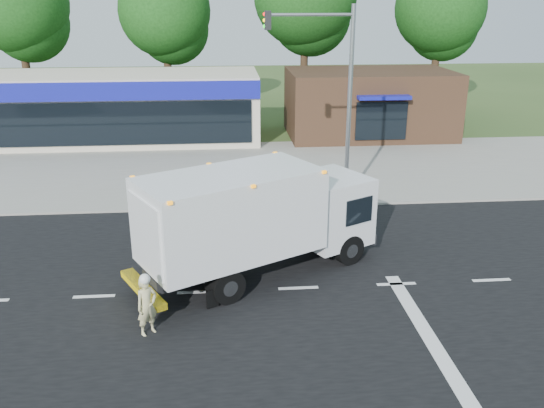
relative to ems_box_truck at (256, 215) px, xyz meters
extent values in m
plane|color=#385123|center=(1.21, -1.02, -2.00)|extent=(120.00, 120.00, 0.00)
cube|color=black|center=(1.21, -1.02, -2.00)|extent=(60.00, 14.00, 0.02)
cube|color=gray|center=(1.21, 7.18, -1.94)|extent=(60.00, 2.40, 0.12)
cube|color=gray|center=(1.21, 12.98, -1.99)|extent=(60.00, 9.00, 0.02)
cube|color=silver|center=(-4.79, -1.02, -1.98)|extent=(1.20, 0.15, 0.01)
cube|color=silver|center=(-1.79, -1.02, -1.98)|extent=(1.20, 0.15, 0.01)
cube|color=silver|center=(1.21, -1.02, -1.98)|extent=(1.20, 0.15, 0.01)
cube|color=silver|center=(4.21, -1.02, -1.98)|extent=(1.20, 0.15, 0.01)
cube|color=silver|center=(7.21, -1.02, -1.98)|extent=(1.20, 0.15, 0.01)
cube|color=silver|center=(4.21, -4.02, -1.98)|extent=(0.40, 7.00, 0.01)
cube|color=black|center=(-0.75, -0.41, -1.26)|extent=(5.14, 3.45, 0.37)
cube|color=silver|center=(2.54, 1.38, -0.37)|extent=(2.94, 3.00, 2.22)
cube|color=black|center=(3.42, 1.86, -0.15)|extent=(1.10, 1.84, 0.95)
cube|color=white|center=(-0.75, -0.41, 0.21)|extent=(5.84, 4.74, 2.48)
cube|color=silver|center=(-3.09, -1.68, 0.16)|extent=(1.06, 1.88, 2.00)
cube|color=yellow|center=(-3.26, -1.77, -1.42)|extent=(1.53, 2.40, 0.19)
cube|color=orange|center=(-0.75, -0.41, 1.43)|extent=(5.68, 4.68, 0.08)
cylinder|color=black|center=(2.11, 2.29, -1.49)|extent=(1.04, 0.76, 1.01)
cylinder|color=black|center=(3.06, 0.52, -1.49)|extent=(1.04, 0.76, 1.01)
cylinder|color=black|center=(-1.91, 0.17, -1.49)|extent=(1.04, 0.76, 1.01)
cylinder|color=black|center=(-0.90, -1.69, -1.49)|extent=(1.04, 0.76, 1.01)
imported|color=#CDC288|center=(-2.97, -3.11, -1.20)|extent=(0.69, 0.66, 1.59)
sphere|color=white|center=(-2.97, -3.11, -0.44)|extent=(0.28, 0.28, 0.28)
cube|color=beige|center=(-7.79, 18.98, 0.00)|extent=(18.00, 6.00, 4.00)
cube|color=#13189C|center=(-7.79, 15.93, 1.40)|extent=(18.00, 0.30, 1.00)
cube|color=black|center=(-7.79, 15.93, -0.40)|extent=(17.00, 0.12, 2.40)
cube|color=#382316|center=(8.21, 18.98, 0.00)|extent=(10.00, 6.00, 4.00)
cube|color=#13189C|center=(8.21, 15.88, 0.90)|extent=(3.00, 1.20, 0.20)
cube|color=black|center=(8.21, 15.93, -0.50)|extent=(3.00, 0.12, 2.20)
cylinder|color=gray|center=(4.21, 6.58, 2.00)|extent=(0.18, 0.18, 8.00)
cylinder|color=gray|center=(2.51, 6.58, 5.60)|extent=(3.40, 0.12, 0.12)
cube|color=black|center=(0.91, 6.58, 5.40)|extent=(0.25, 0.25, 0.70)
cylinder|color=#332114|center=(-14.79, 26.98, 1.67)|extent=(0.56, 0.56, 7.35)
sphere|color=#154112|center=(-14.79, 26.98, 5.87)|extent=(6.93, 6.93, 6.93)
sphere|color=#154112|center=(-14.29, 27.48, 4.51)|extent=(5.46, 5.46, 5.46)
cylinder|color=#332114|center=(-4.79, 26.98, 1.43)|extent=(0.56, 0.56, 6.86)
sphere|color=#154112|center=(-4.79, 26.98, 5.35)|extent=(6.47, 6.47, 6.47)
sphere|color=#154112|center=(-4.29, 27.48, 4.07)|extent=(5.10, 5.10, 5.10)
cylinder|color=#332114|center=(5.21, 26.98, 1.92)|extent=(0.56, 0.56, 7.84)
sphere|color=#154112|center=(5.71, 27.48, 4.94)|extent=(5.82, 5.82, 5.82)
cylinder|color=#332114|center=(15.21, 26.98, 1.50)|extent=(0.56, 0.56, 7.00)
sphere|color=#154112|center=(15.21, 26.98, 5.50)|extent=(6.60, 6.60, 6.60)
sphere|color=#154112|center=(15.71, 27.48, 4.20)|extent=(5.20, 5.20, 5.20)
camera|label=1|loc=(-0.90, -16.26, 6.22)|focal=38.00mm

